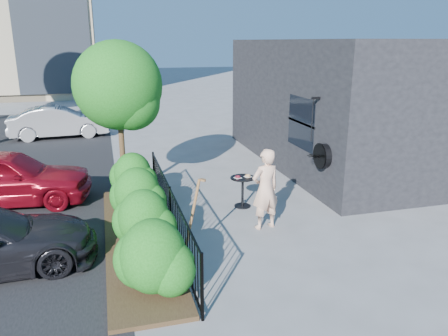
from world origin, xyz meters
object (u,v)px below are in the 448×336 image
object	(u,v)px
patio_tree	(121,91)
woman	(265,189)
car_silver	(59,122)
car_red	(5,178)
shovel	(191,222)
cafe_table	(243,186)

from	to	relation	value
patio_tree	woman	xyz separation A→B (m)	(2.78, -2.86, -1.87)
car_silver	woman	bearing A→B (deg)	-159.25
car_red	shovel	bearing A→B (deg)	-128.39
woman	car_silver	size ratio (longest dim) A/B	0.45
patio_tree	woman	bearing A→B (deg)	-45.77
cafe_table	shovel	world-z (taller)	shovel
patio_tree	woman	distance (m)	4.41
cafe_table	car_red	bearing A→B (deg)	162.88
car_silver	car_red	bearing A→B (deg)	171.77
patio_tree	cafe_table	bearing A→B (deg)	-29.45
shovel	car_silver	bearing A→B (deg)	105.45
woman	cafe_table	bearing A→B (deg)	-98.71
woman	car_red	xyz separation A→B (m)	(-5.72, 3.07, -0.20)
patio_tree	woman	size ratio (longest dim) A/B	2.21
shovel	car_red	size ratio (longest dim) A/B	0.38
patio_tree	car_red	size ratio (longest dim) A/B	0.96
woman	shovel	bearing A→B (deg)	12.48
patio_tree	cafe_table	xyz separation A→B (m)	(2.70, -1.52, -2.24)
car_red	woman	bearing A→B (deg)	-111.69
car_red	car_silver	size ratio (longest dim) A/B	1.02
cafe_table	woman	world-z (taller)	woman
patio_tree	car_silver	size ratio (longest dim) A/B	0.98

